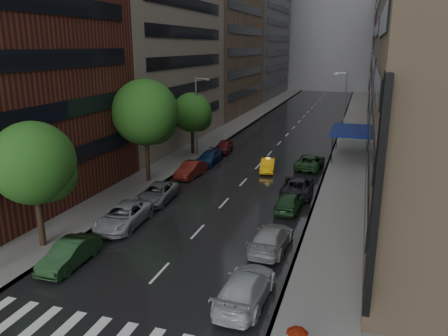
{
  "coord_description": "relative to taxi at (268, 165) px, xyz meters",
  "views": [
    {
      "loc": [
        10.3,
        -16.1,
        12.48
      ],
      "look_at": [
        0.0,
        16.01,
        3.0
      ],
      "focal_mm": 35.0,
      "sensor_mm": 36.0,
      "label": 1
    }
  ],
  "objects": [
    {
      "name": "parked_cars_left",
      "position": [
        -6.79,
        -9.51,
        0.08
      ],
      "size": [
        2.92,
        34.09,
        1.55
      ],
      "color": "#19371A",
      "rests_on": "ground"
    },
    {
      "name": "tree_far",
      "position": [
        -9.99,
        4.3,
        4.35
      ],
      "size": [
        4.59,
        4.59,
        7.32
      ],
      "color": "#382619",
      "rests_on": "ground"
    },
    {
      "name": "tree_mid",
      "position": [
        -9.99,
        -7.04,
        5.96
      ],
      "size": [
        6.06,
        6.06,
        9.65
      ],
      "color": "#382619",
      "rests_on": "ground"
    },
    {
      "name": "buildings_right",
      "position": [
        13.61,
        30.3,
        14.38
      ],
      "size": [
        8.05,
        109.1,
        36.0
      ],
      "color": "#937A5B",
      "rests_on": "ground"
    },
    {
      "name": "sidewalk_left",
      "position": [
        -10.39,
        23.6,
        -0.58
      ],
      "size": [
        4.0,
        140.0,
        0.15
      ],
      "primitive_type": "cube",
      "color": "gray",
      "rests_on": "ground"
    },
    {
      "name": "ground",
      "position": [
        -1.39,
        -26.4,
        -0.65
      ],
      "size": [
        220.0,
        220.0,
        0.0
      ],
      "primitive_type": "plane",
      "color": "gray",
      "rests_on": "ground"
    },
    {
      "name": "sidewalk_right",
      "position": [
        7.61,
        23.6,
        -0.58
      ],
      "size": [
        4.0,
        140.0,
        0.15
      ],
      "primitive_type": "cube",
      "color": "gray",
      "rests_on": "ground"
    },
    {
      "name": "street_lamp_right",
      "position": [
        6.33,
        18.6,
        4.24
      ],
      "size": [
        1.74,
        0.22,
        9.0
      ],
      "color": "gray",
      "rests_on": "sidewalk_right"
    },
    {
      "name": "road",
      "position": [
        -1.39,
        23.6,
        -0.65
      ],
      "size": [
        14.0,
        140.0,
        0.01
      ],
      "primitive_type": "cube",
      "color": "black",
      "rests_on": "ground"
    },
    {
      "name": "parked_cars_right",
      "position": [
        4.01,
        -10.6,
        0.12
      ],
      "size": [
        2.93,
        31.59,
        1.59
      ],
      "color": "#ADB5B7",
      "rests_on": "ground"
    },
    {
      "name": "tree_near",
      "position": [
        -9.99,
        -21.63,
        4.93
      ],
      "size": [
        5.12,
        5.12,
        8.15
      ],
      "color": "#382619",
      "rests_on": "ground"
    },
    {
      "name": "awning",
      "position": [
        7.6,
        8.6,
        2.48
      ],
      "size": [
        4.0,
        8.0,
        3.12
      ],
      "color": "navy",
      "rests_on": "sidewalk_right"
    },
    {
      "name": "street_lamp_left",
      "position": [
        -9.11,
        3.6,
        4.24
      ],
      "size": [
        1.74,
        0.22,
        9.0
      ],
      "color": "gray",
      "rests_on": "sidewalk_left"
    },
    {
      "name": "buildings_left",
      "position": [
        -16.39,
        32.39,
        15.34
      ],
      "size": [
        8.0,
        108.0,
        38.0
      ],
      "color": "maroon",
      "rests_on": "ground"
    },
    {
      "name": "taxi",
      "position": [
        0.0,
        0.0,
        0.0
      ],
      "size": [
        1.93,
        4.11,
        1.3
      ],
      "primitive_type": "imported",
      "rotation": [
        0.0,
        0.0,
        0.14
      ],
      "color": "#E6A30C",
      "rests_on": "ground"
    },
    {
      "name": "building_far",
      "position": [
        -1.39,
        91.6,
        15.35
      ],
      "size": [
        40.0,
        14.0,
        32.0
      ],
      "primitive_type": "cube",
      "color": "slate",
      "rests_on": "ground"
    }
  ]
}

